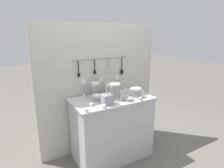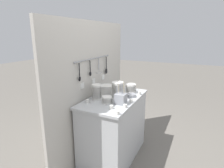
{
  "view_description": "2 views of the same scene",
  "coord_description": "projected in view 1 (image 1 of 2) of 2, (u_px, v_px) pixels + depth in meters",
  "views": [
    {
      "loc": [
        -1.23,
        -2.13,
        1.77
      ],
      "look_at": [
        -0.0,
        -0.01,
        1.11
      ],
      "focal_mm": 30.0,
      "sensor_mm": 36.0,
      "label": 1
    },
    {
      "loc": [
        -2.2,
        -1.02,
        1.75
      ],
      "look_at": [
        -0.03,
        0.02,
        1.11
      ],
      "focal_mm": 30.0,
      "sensor_mm": 36.0,
      "label": 2
    }
  ],
  "objects": [
    {
      "name": "cup_beside_plates",
      "position": [
        142.0,
        92.0,
        2.8
      ],
      "size": [
        0.04,
        0.04,
        0.04
      ],
      "color": "silver",
      "rests_on": "counter"
    },
    {
      "name": "counter",
      "position": [
        112.0,
        128.0,
        2.72
      ],
      "size": [
        1.12,
        0.62,
        0.91
      ],
      "color": "#B7BABC",
      "rests_on": "ground"
    },
    {
      "name": "cup_front_left",
      "position": [
        91.0,
        105.0,
        2.3
      ],
      "size": [
        0.04,
        0.04,
        0.04
      ],
      "color": "silver",
      "rests_on": "counter"
    },
    {
      "name": "cup_back_right",
      "position": [
        140.0,
        99.0,
        2.51
      ],
      "size": [
        0.04,
        0.04,
        0.04
      ],
      "color": "silver",
      "rests_on": "counter"
    },
    {
      "name": "cup_front_right",
      "position": [
        118.0,
        104.0,
        2.33
      ],
      "size": [
        0.04,
        0.04,
        0.04
      ],
      "color": "silver",
      "rests_on": "counter"
    },
    {
      "name": "cup_edge_near",
      "position": [
        136.0,
        90.0,
        2.89
      ],
      "size": [
        0.04,
        0.04,
        0.04
      ],
      "color": "silver",
      "rests_on": "counter"
    },
    {
      "name": "cup_centre",
      "position": [
        87.0,
        110.0,
        2.13
      ],
      "size": [
        0.04,
        0.04,
        0.04
      ],
      "color": "silver",
      "rests_on": "counter"
    },
    {
      "name": "plate_stack",
      "position": [
        112.0,
        90.0,
        2.77
      ],
      "size": [
        0.2,
        0.2,
        0.13
      ],
      "color": "silver",
      "rests_on": "counter"
    },
    {
      "name": "bowl_stack_short_front",
      "position": [
        114.0,
        91.0,
        2.53
      ],
      "size": [
        0.16,
        0.16,
        0.22
      ],
      "color": "silver",
      "rests_on": "counter"
    },
    {
      "name": "steel_mixing_bowl",
      "position": [
        128.0,
        99.0,
        2.5
      ],
      "size": [
        0.13,
        0.13,
        0.04
      ],
      "color": "#93969E",
      "rests_on": "counter"
    },
    {
      "name": "bowl_stack_back_corner",
      "position": [
        96.0,
        89.0,
        2.64
      ],
      "size": [
        0.13,
        0.13,
        0.21
      ],
      "color": "silver",
      "rests_on": "counter"
    },
    {
      "name": "ground_plane",
      "position": [
        112.0,
        155.0,
        2.84
      ],
      "size": [
        20.0,
        20.0,
        0.0
      ],
      "primitive_type": "plane",
      "color": "#666059"
    },
    {
      "name": "cup_back_left",
      "position": [
        104.0,
        107.0,
        2.24
      ],
      "size": [
        0.04,
        0.04,
        0.04
      ],
      "color": "silver",
      "rests_on": "counter"
    },
    {
      "name": "cup_edge_far",
      "position": [
        84.0,
        96.0,
        2.62
      ],
      "size": [
        0.04,
        0.04,
        0.04
      ],
      "color": "silver",
      "rests_on": "counter"
    },
    {
      "name": "back_wall",
      "position": [
        101.0,
        88.0,
        2.87
      ],
      "size": [
        1.92,
        0.11,
        1.93
      ],
      "color": "#BCB7AD",
      "rests_on": "ground"
    },
    {
      "name": "cutlery_caddy",
      "position": [
        107.0,
        99.0,
        2.36
      ],
      "size": [
        0.13,
        0.13,
        0.28
      ],
      "color": "#93969E",
      "rests_on": "counter"
    },
    {
      "name": "bowl_stack_nested_right",
      "position": [
        136.0,
        92.0,
        2.63
      ],
      "size": [
        0.15,
        0.15,
        0.13
      ],
      "color": "silver",
      "rests_on": "counter"
    },
    {
      "name": "cup_mid_row",
      "position": [
        126.0,
        89.0,
        2.94
      ],
      "size": [
        0.04,
        0.04,
        0.04
      ],
      "color": "silver",
      "rests_on": "counter"
    },
    {
      "name": "cup_by_caddy",
      "position": [
        127.0,
        92.0,
        2.78
      ],
      "size": [
        0.04,
        0.04,
        0.04
      ],
      "color": "silver",
      "rests_on": "counter"
    },
    {
      "name": "bowl_stack_tall_left",
      "position": [
        97.0,
        98.0,
        2.47
      ],
      "size": [
        0.12,
        0.12,
        0.09
      ],
      "color": "silver",
      "rests_on": "counter"
    }
  ]
}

